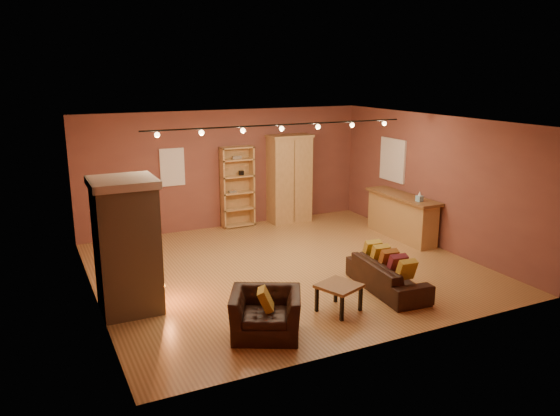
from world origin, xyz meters
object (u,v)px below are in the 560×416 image
fireplace (127,246)px  bookcase (237,186)px  bar_counter (401,216)px  armoire (289,178)px  loveseat (388,270)px  coffee_table (339,288)px  armchair (266,306)px

fireplace → bookcase: 4.97m
fireplace → bar_counter: size_ratio=1.02×
armoire → bar_counter: armoire is taller
armoire → loveseat: (-0.46, -4.70, -0.73)m
bookcase → coffee_table: bearing=-93.6°
armoire → coffee_table: bearing=-108.2°
armoire → loveseat: 4.78m
fireplace → bar_counter: fireplace is taller
loveseat → fireplace: bearing=79.8°
bookcase → loveseat: (0.87, -4.87, -0.62)m
fireplace → loveseat: 4.34m
fireplace → armoire: bearing=37.9°
fireplace → armoire: (4.59, 3.57, 0.03)m
bookcase → loveseat: 4.99m
fireplace → bookcase: bearing=48.9°
armchair → coffee_table: size_ratio=1.55×
loveseat → bookcase: bearing=15.1°
bar_counter → armchair: size_ratio=1.76×
armoire → armchair: (-3.02, -5.29, -0.66)m
fireplace → bar_counter: (6.24, 1.22, -0.56)m
bookcase → coffee_table: (-0.33, -5.24, -0.61)m
armoire → bar_counter: size_ratio=1.05×
fireplace → armchair: size_ratio=1.81×
coffee_table → loveseat: bearing=17.0°
fireplace → coffee_table: fireplace is taller
loveseat → coffee_table: 1.26m
bookcase → armoire: armoire is taller
fireplace → armoire: armoire is taller
bar_counter → loveseat: 3.15m
bookcase → armoire: bearing=-7.4°
armoire → coffee_table: armoire is taller
armchair → coffee_table: bearing=36.2°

